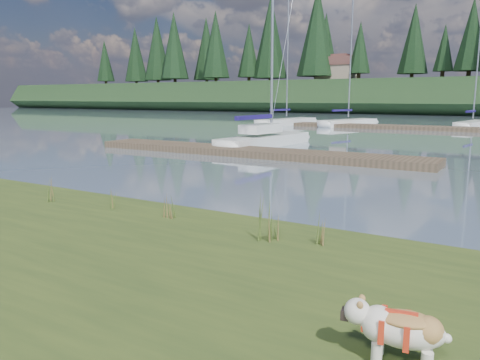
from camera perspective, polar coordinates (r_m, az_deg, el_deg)
The scene contains 21 objects.
ground at distance 39.50m, azimuth 21.96°, elevation 5.67°, with size 200.00×200.00×0.00m, color gray.
ridge at distance 82.14m, azimuth 27.11°, elevation 8.97°, with size 200.00×20.00×5.00m, color #1B3118.
bulldog at distance 4.28m, azimuth 18.95°, elevation -16.63°, with size 0.87×0.44×0.51m.
sailboat_main at distance 25.12m, azimuth 3.75°, elevation 5.21°, with size 2.00×8.07×11.59m.
dock_near at distance 20.83m, azimuth 1.08°, elevation 3.47°, with size 16.00×2.00×0.30m, color #4C3D2C.
dock_far at distance 39.21m, azimuth 24.86°, elevation 5.66°, with size 26.00×2.20×0.30m, color #4C3D2C.
sailboat_bg_0 at distance 44.33m, azimuth 6.24°, elevation 7.15°, with size 3.02×8.66×12.27m.
sailboat_bg_1 at distance 43.65m, azimuth 13.56°, elevation 6.90°, with size 3.78×7.72×11.42m.
sailboat_bg_2 at distance 44.24m, azimuth 26.67°, elevation 6.16°, with size 2.47×7.13×10.62m.
weed_0 at distance 9.68m, azimuth -15.28°, elevation -1.92°, with size 0.17×0.14×0.60m.
weed_1 at distance 8.72m, azimuth -8.69°, elevation -3.40°, with size 0.17×0.14×0.45m.
weed_2 at distance 7.26m, azimuth 3.04°, elevation -5.00°, with size 0.17×0.14×0.76m.
weed_3 at distance 10.68m, azimuth -21.89°, elevation -1.18°, with size 0.17×0.14×0.60m.
weed_4 at distance 7.34m, azimuth 4.20°, elevation -5.68°, with size 0.17×0.14×0.51m.
weed_5 at distance 7.14m, azimuth 9.93°, elevation -5.85°, with size 0.17×0.14×0.62m.
mud_lip at distance 10.01m, azimuth -9.70°, elevation -4.43°, with size 60.00×0.50×0.14m, color #33281C.
conifer_0 at distance 98.13m, azimuth -8.02°, elevation 15.91°, with size 5.72×5.72×14.15m.
conifer_1 at distance 92.79m, azimuth 1.11°, elevation 15.50°, with size 4.40×4.40×11.30m.
conifer_2 at distance 83.77m, azimuth 9.37°, elevation 17.51°, with size 6.60×6.60×16.05m.
conifer_3 at distance 83.04m, azimuth 20.45°, elevation 15.84°, with size 4.84×4.84×12.25m.
house_0 at distance 83.98m, azimuth 11.72°, elevation 13.15°, with size 6.30×5.30×4.65m.
Camera 1 is at (6.39, -8.89, 2.56)m, focal length 35.00 mm.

